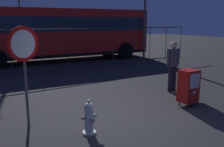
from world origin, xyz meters
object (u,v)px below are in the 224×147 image
(stop_sign, at_px, (24,56))
(bus_near, at_px, (61,32))
(newspaper_box_primary, at_px, (188,86))
(fire_hydrant, at_px, (89,118))
(pedestrian, at_px, (173,64))

(stop_sign, distance_m, bus_near, 9.71)
(newspaper_box_primary, bearing_deg, fire_hydrant, -177.62)
(fire_hydrant, xyz_separation_m, bus_near, (3.28, 9.87, 1.36))
(fire_hydrant, distance_m, stop_sign, 1.94)
(pedestrian, bearing_deg, fire_hydrant, -159.63)
(fire_hydrant, bearing_deg, newspaper_box_primary, 2.38)
(bus_near, bearing_deg, newspaper_box_primary, -86.35)
(pedestrian, xyz_separation_m, bus_near, (-0.57, 8.43, 0.76))
(fire_hydrant, height_order, stop_sign, stop_sign)
(bus_near, bearing_deg, fire_hydrant, -103.97)
(newspaper_box_primary, bearing_deg, bus_near, 89.20)
(stop_sign, height_order, bus_near, bus_near)
(newspaper_box_primary, height_order, pedestrian, pedestrian)
(pedestrian, bearing_deg, stop_sign, -176.49)
(fire_hydrant, bearing_deg, stop_sign, 130.03)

